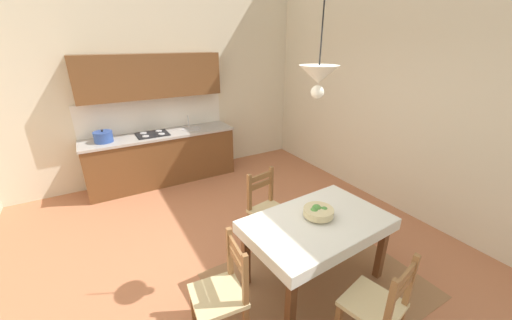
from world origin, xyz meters
TOP-DOWN VIEW (x-y plane):
  - ground_plane at (0.00, 0.00)m, footprint 5.85×6.16m
  - wall_back at (0.00, 2.84)m, footprint 5.85×0.12m
  - wall_right at (2.68, 0.00)m, footprint 0.12×6.16m
  - area_rug at (0.55, -0.88)m, footprint 2.10×1.60m
  - kitchen_cabinetry at (-0.20, 2.51)m, footprint 2.53×0.63m
  - dining_table at (0.55, -0.78)m, footprint 1.48×0.98m
  - dining_chair_kitchen_side at (0.49, 0.06)m, footprint 0.49×0.49m
  - dining_chair_tv_side at (-0.53, -0.85)m, footprint 0.46×0.46m
  - dining_chair_camera_side at (0.48, -1.60)m, footprint 0.50×0.50m
  - fruit_bowl at (0.59, -0.73)m, footprint 0.30×0.30m
  - pendant_lamp at (0.43, -0.75)m, footprint 0.32×0.32m

SIDE VIEW (x-z plane):
  - ground_plane at x=0.00m, z-range -0.10..0.00m
  - area_rug at x=0.55m, z-range 0.00..0.01m
  - dining_chair_kitchen_side at x=0.49m, z-range -0.02..0.91m
  - dining_chair_tv_side at x=-0.53m, z-range -0.02..0.91m
  - dining_chair_camera_side at x=0.48m, z-range -0.02..0.91m
  - dining_table at x=0.55m, z-range 0.25..1.00m
  - fruit_bowl at x=0.59m, z-range 0.75..0.87m
  - kitchen_cabinetry at x=-0.20m, z-range -0.24..1.96m
  - wall_back at x=0.00m, z-range 0.00..4.16m
  - wall_right at x=2.68m, z-range 0.00..4.16m
  - pendant_lamp at x=0.43m, z-range 1.73..2.54m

